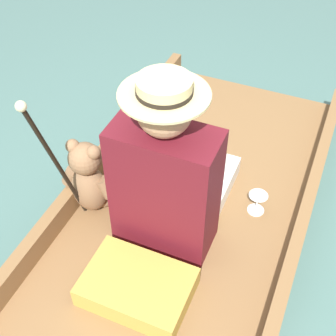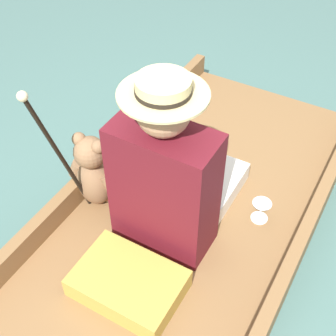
# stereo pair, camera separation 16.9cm
# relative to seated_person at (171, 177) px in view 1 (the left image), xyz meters

# --- Properties ---
(ground_plane) EXTENTS (16.00, 16.00, 0.00)m
(ground_plane) POSITION_rel_seated_person_xyz_m (0.05, -0.02, -0.46)
(ground_plane) COLOR #476B66
(punt_boat) EXTENTS (1.19, 2.75, 0.24)m
(punt_boat) POSITION_rel_seated_person_xyz_m (0.05, -0.02, -0.39)
(punt_boat) COLOR brown
(punt_boat) RESTS_ON ground_plane
(seat_cushion) EXTENTS (0.47, 0.33, 0.11)m
(seat_cushion) POSITION_rel_seated_person_xyz_m (0.02, -0.42, -0.29)
(seat_cushion) COLOR #B7933D
(seat_cushion) RESTS_ON punt_boat
(seated_person) EXTENTS (0.47, 0.75, 0.91)m
(seated_person) POSITION_rel_seated_person_xyz_m (0.00, 0.00, 0.00)
(seated_person) COLOR white
(seated_person) RESTS_ON punt_boat
(teddy_bear) EXTENTS (0.31, 0.18, 0.44)m
(teddy_bear) POSITION_rel_seated_person_xyz_m (-0.42, -0.04, -0.14)
(teddy_bear) COLOR #846042
(teddy_bear) RESTS_ON punt_boat
(wine_glass) EXTENTS (0.10, 0.10, 0.12)m
(wine_glass) POSITION_rel_seated_person_xyz_m (0.37, 0.26, -0.26)
(wine_glass) COLOR silver
(wine_glass) RESTS_ON punt_boat
(walking_cane) EXTENTS (0.04, 0.29, 0.87)m
(walking_cane) POSITION_rel_seated_person_xyz_m (-0.45, -0.23, 0.16)
(walking_cane) COLOR black
(walking_cane) RESTS_ON punt_boat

